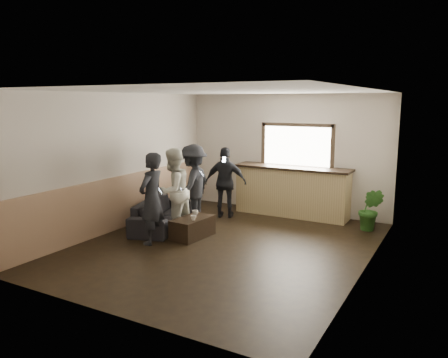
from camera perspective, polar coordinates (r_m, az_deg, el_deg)
The scene contains 12 objects.
ground at distance 8.14m, azimuth 0.07°, elevation -8.68°, with size 5.00×6.00×0.01m, color black.
room_shell at distance 8.17m, azimuth -4.46°, elevation 1.96°, with size 5.01×6.01×2.80m.
bar_counter at distance 10.24m, azimuth 8.89°, elevation -1.19°, with size 2.70×0.68×2.13m.
sofa at distance 9.34m, azimuth -8.05°, elevation -4.46°, with size 1.99×0.78×0.58m, color black.
coffee_table at distance 8.59m, azimuth -4.14°, elevation -6.34°, with size 0.49×0.88×0.39m, color black.
cup_a at distance 8.75m, azimuth -3.78°, elevation -4.39°, with size 0.12×0.12×0.09m, color silver.
cup_b at distance 8.36m, azimuth -4.01°, elevation -5.08°, with size 0.10×0.10×0.09m, color silver.
potted_plant at distance 9.43m, azimuth 18.61°, elevation -3.81°, with size 0.49×0.39×0.89m, color #2D6623.
person_a at distance 8.17m, azimuth -9.42°, elevation -2.53°, with size 0.49×0.65×1.71m.
person_b at distance 8.77m, azimuth -6.67°, elevation -1.56°, with size 0.73×0.89×1.72m.
person_c at distance 9.37m, azimuth -4.04°, elevation -0.74°, with size 0.78×1.19×1.73m.
person_d at distance 9.92m, azimuth 0.22°, elevation -0.46°, with size 1.02×0.70×1.61m.
Camera 1 is at (3.74, -6.74, 2.61)m, focal length 35.00 mm.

